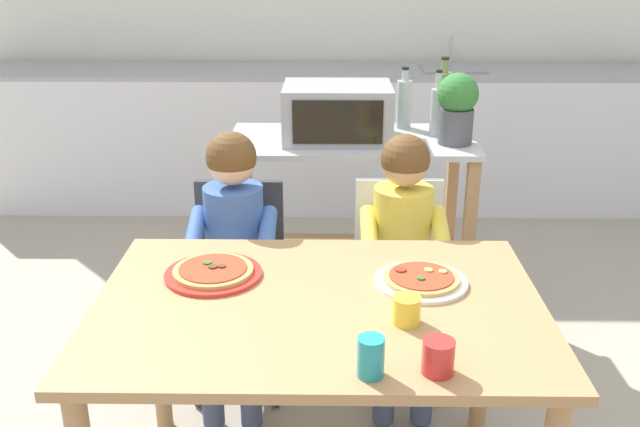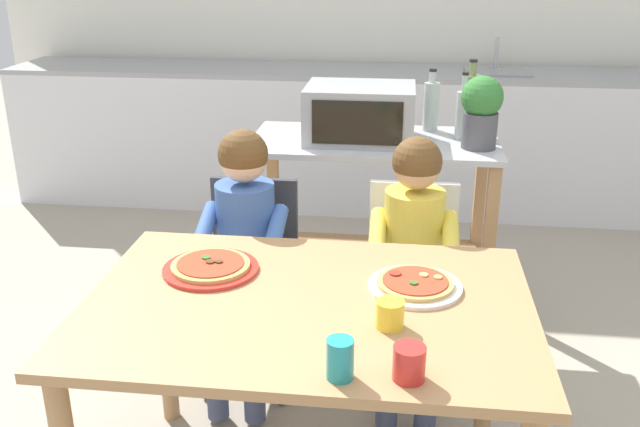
{
  "view_description": "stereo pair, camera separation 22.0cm",
  "coord_description": "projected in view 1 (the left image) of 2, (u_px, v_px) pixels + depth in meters",
  "views": [
    {
      "loc": [
        0.03,
        -1.75,
        1.68
      ],
      "look_at": [
        0.0,
        0.3,
        0.88
      ],
      "focal_mm": 39.32,
      "sensor_mm": 36.0,
      "label": 1
    },
    {
      "loc": [
        0.25,
        -1.74,
        1.68
      ],
      "look_at": [
        0.0,
        0.3,
        0.88
      ],
      "focal_mm": 39.32,
      "sensor_mm": 36.0,
      "label": 2
    }
  ],
  "objects": [
    {
      "name": "drinking_cup_yellow",
      "position": [
        407.0,
        310.0,
        1.85
      ],
      "size": [
        0.08,
        0.08,
        0.08
      ],
      "primitive_type": "cylinder",
      "color": "yellow",
      "rests_on": "dining_table"
    },
    {
      "name": "pizza_plate_red_rimmed",
      "position": [
        213.0,
        272.0,
        2.12
      ],
      "size": [
        0.3,
        0.3,
        0.03
      ],
      "color": "red",
      "rests_on": "dining_table"
    },
    {
      "name": "toaster_oven",
      "position": [
        337.0,
        113.0,
        3.01
      ],
      "size": [
        0.46,
        0.36,
        0.24
      ],
      "color": "#999BA0",
      "rests_on": "kitchen_island_cart"
    },
    {
      "name": "child_in_yellow_shirt",
      "position": [
        404.0,
        241.0,
        2.57
      ],
      "size": [
        0.32,
        0.42,
        1.02
      ],
      "color": "#424C6B",
      "rests_on": "ground"
    },
    {
      "name": "bottle_dark_olive_oil",
      "position": [
        437.0,
        110.0,
        3.07
      ],
      "size": [
        0.06,
        0.06,
        0.29
      ],
      "color": "#ADB7B2",
      "rests_on": "kitchen_island_cart"
    },
    {
      "name": "dining_table",
      "position": [
        319.0,
        332.0,
        2.01
      ],
      "size": [
        1.27,
        0.87,
        0.73
      ],
      "color": "#AD7F51",
      "rests_on": "ground"
    },
    {
      "name": "drinking_cup_red",
      "position": [
        438.0,
        357.0,
        1.64
      ],
      "size": [
        0.08,
        0.08,
        0.08
      ],
      "primitive_type": "cylinder",
      "color": "red",
      "rests_on": "dining_table"
    },
    {
      "name": "kitchen_counter",
      "position": [
        325.0,
        137.0,
        4.69
      ],
      "size": [
        4.7,
        0.6,
        1.11
      ],
      "color": "silver",
      "rests_on": "ground"
    },
    {
      "name": "dining_chair_left",
      "position": [
        239.0,
        271.0,
        2.73
      ],
      "size": [
        0.36,
        0.36,
        0.81
      ],
      "color": "#333338",
      "rests_on": "ground"
    },
    {
      "name": "dining_chair_right",
      "position": [
        399.0,
        269.0,
        2.75
      ],
      "size": [
        0.36,
        0.36,
        0.81
      ],
      "color": "silver",
      "rests_on": "ground"
    },
    {
      "name": "drinking_cup_teal",
      "position": [
        371.0,
        357.0,
        1.62
      ],
      "size": [
        0.06,
        0.06,
        0.1
      ],
      "primitive_type": "cylinder",
      "color": "teal",
      "rests_on": "dining_table"
    },
    {
      "name": "kitchen_island_cart",
      "position": [
        350.0,
        201.0,
        3.17
      ],
      "size": [
        1.08,
        0.55,
        0.88
      ],
      "color": "#B7BABF",
      "rests_on": "ground"
    },
    {
      "name": "child_in_blue_striped_shirt",
      "position": [
        233.0,
        241.0,
        2.55
      ],
      "size": [
        0.32,
        0.42,
        1.04
      ],
      "color": "#424C6B",
      "rests_on": "ground"
    },
    {
      "name": "potted_herb_plant",
      "position": [
        457.0,
        106.0,
        2.93
      ],
      "size": [
        0.17,
        0.17,
        0.3
      ],
      "color": "#4C4C51",
      "rests_on": "kitchen_island_cart"
    },
    {
      "name": "bottle_brown_beer",
      "position": [
        443.0,
        100.0,
        3.15
      ],
      "size": [
        0.07,
        0.07,
        0.33
      ],
      "color": "olive",
      "rests_on": "kitchen_island_cart"
    },
    {
      "name": "pizza_plate_white",
      "position": [
        421.0,
        280.0,
        2.08
      ],
      "size": [
        0.28,
        0.28,
        0.03
      ],
      "color": "white",
      "rests_on": "dining_table"
    },
    {
      "name": "ground_plane",
      "position": [
        323.0,
        310.0,
        3.42
      ],
      "size": [
        12.62,
        12.62,
        0.0
      ],
      "primitive_type": "plane",
      "color": "#A89E8C"
    },
    {
      "name": "bottle_tall_green_wine",
      "position": [
        404.0,
        103.0,
        3.2
      ],
      "size": [
        0.07,
        0.07,
        0.28
      ],
      "color": "#ADB7B2",
      "rests_on": "kitchen_island_cart"
    }
  ]
}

